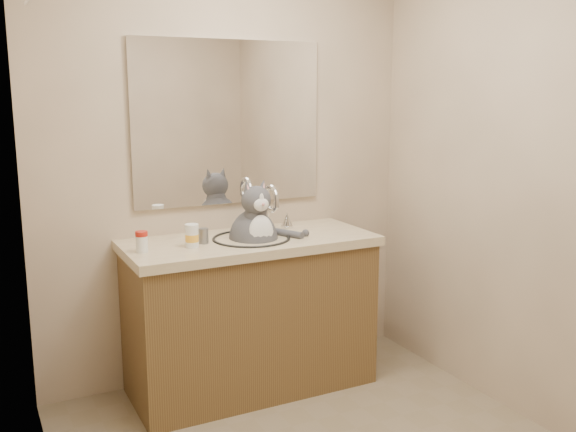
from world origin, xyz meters
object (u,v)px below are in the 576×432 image
(pill_bottle_orange, at_px, (192,236))
(grey_canister, at_px, (204,236))
(pill_bottle_redcap, at_px, (142,242))
(cat, at_px, (255,237))

(pill_bottle_orange, relative_size, grey_canister, 1.48)
(pill_bottle_redcap, height_order, pill_bottle_orange, pill_bottle_orange)
(pill_bottle_orange, distance_m, grey_canister, 0.09)
(cat, height_order, grey_canister, cat)
(grey_canister, bearing_deg, cat, -2.70)
(cat, height_order, pill_bottle_redcap, cat)
(pill_bottle_orange, xyz_separation_m, grey_canister, (0.08, 0.05, -0.02))
(cat, distance_m, grey_canister, 0.28)
(pill_bottle_orange, height_order, grey_canister, pill_bottle_orange)
(grey_canister, bearing_deg, pill_bottle_orange, -149.14)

